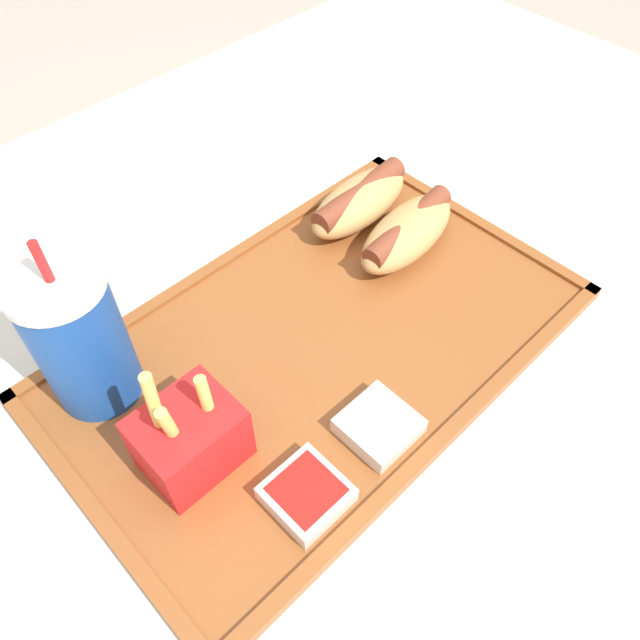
# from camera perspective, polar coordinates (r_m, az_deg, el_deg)

# --- Properties ---
(ground_plane) EXTENTS (8.00, 8.00, 0.00)m
(ground_plane) POSITION_cam_1_polar(r_m,az_deg,el_deg) (1.24, -0.22, -21.93)
(ground_plane) COLOR #ADA393
(dining_table) EXTENTS (1.36, 0.93, 0.73)m
(dining_table) POSITION_cam_1_polar(r_m,az_deg,el_deg) (0.90, -0.30, -14.99)
(dining_table) COLOR beige
(dining_table) RESTS_ON ground_plane
(food_tray) EXTENTS (0.47, 0.29, 0.01)m
(food_tray) POSITION_cam_1_polar(r_m,az_deg,el_deg) (0.56, -0.00, -2.23)
(food_tray) COLOR brown
(food_tray) RESTS_ON dining_table
(soda_cup) EXTENTS (0.07, 0.07, 0.17)m
(soda_cup) POSITION_cam_1_polar(r_m,az_deg,el_deg) (0.51, -21.16, -1.58)
(soda_cup) COLOR #194CA5
(soda_cup) RESTS_ON food_tray
(hot_dog_far) EXTENTS (0.14, 0.07, 0.04)m
(hot_dog_far) POSITION_cam_1_polar(r_m,az_deg,el_deg) (0.66, 3.60, 10.86)
(hot_dog_far) COLOR tan
(hot_dog_far) RESTS_ON food_tray
(hot_dog_near) EXTENTS (0.14, 0.07, 0.04)m
(hot_dog_near) POSITION_cam_1_polar(r_m,az_deg,el_deg) (0.63, 8.18, 7.87)
(hot_dog_near) COLOR tan
(hot_dog_near) RESTS_ON food_tray
(fries_carton) EXTENTS (0.07, 0.06, 0.11)m
(fries_carton) POSITION_cam_1_polar(r_m,az_deg,el_deg) (0.48, -11.87, -10.47)
(fries_carton) COLOR red
(fries_carton) RESTS_ON food_tray
(sauce_cup_mayo) EXTENTS (0.05, 0.05, 0.02)m
(sauce_cup_mayo) POSITION_cam_1_polar(r_m,az_deg,el_deg) (0.50, 5.39, -9.57)
(sauce_cup_mayo) COLOR silver
(sauce_cup_mayo) RESTS_ON food_tray
(sauce_cup_ketchup) EXTENTS (0.05, 0.05, 0.02)m
(sauce_cup_ketchup) POSITION_cam_1_polar(r_m,az_deg,el_deg) (0.48, -1.24, -15.60)
(sauce_cup_ketchup) COLOR silver
(sauce_cup_ketchup) RESTS_ON food_tray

